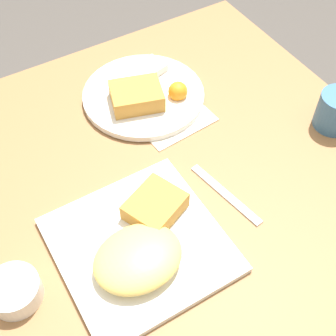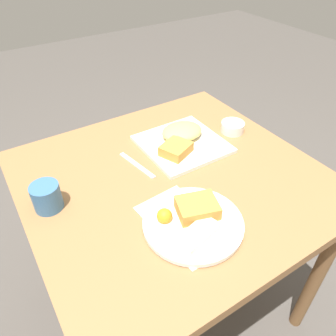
{
  "view_description": "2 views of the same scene",
  "coord_description": "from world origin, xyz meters",
  "px_view_note": "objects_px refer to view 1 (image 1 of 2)",
  "views": [
    {
      "loc": [
        -0.29,
        -0.51,
        1.5
      ],
      "look_at": [
        0.0,
        -0.01,
        0.78
      ],
      "focal_mm": 50.0,
      "sensor_mm": 36.0,
      "label": 1
    },
    {
      "loc": [
        0.45,
        0.69,
        1.45
      ],
      "look_at": [
        0.02,
        0.0,
        0.81
      ],
      "focal_mm": 35.0,
      "sensor_mm": 36.0,
      "label": 2
    }
  ],
  "objects_px": {
    "plate_square_near": "(141,244)",
    "coffee_mug": "(336,111)",
    "plate_oval_far": "(143,93)",
    "sauce_ramekin": "(14,291)",
    "butter_knife": "(225,194)"
  },
  "relations": [
    {
      "from": "sauce_ramekin",
      "to": "coffee_mug",
      "type": "distance_m",
      "value": 0.73
    },
    {
      "from": "butter_knife",
      "to": "coffee_mug",
      "type": "xyz_separation_m",
      "value": [
        0.31,
        0.04,
        0.04
      ]
    },
    {
      "from": "butter_knife",
      "to": "sauce_ramekin",
      "type": "bearing_deg",
      "value": 78.8
    },
    {
      "from": "sauce_ramekin",
      "to": "butter_knife",
      "type": "distance_m",
      "value": 0.42
    },
    {
      "from": "sauce_ramekin",
      "to": "butter_knife",
      "type": "bearing_deg",
      "value": -1.17
    },
    {
      "from": "sauce_ramekin",
      "to": "coffee_mug",
      "type": "relative_size",
      "value": 1.08
    },
    {
      "from": "plate_oval_far",
      "to": "coffee_mug",
      "type": "distance_m",
      "value": 0.42
    },
    {
      "from": "plate_square_near",
      "to": "sauce_ramekin",
      "type": "height_order",
      "value": "plate_square_near"
    },
    {
      "from": "plate_oval_far",
      "to": "sauce_ramekin",
      "type": "relative_size",
      "value": 3.12
    },
    {
      "from": "butter_knife",
      "to": "coffee_mug",
      "type": "bearing_deg",
      "value": -93.32
    },
    {
      "from": "plate_oval_far",
      "to": "butter_knife",
      "type": "height_order",
      "value": "plate_oval_far"
    },
    {
      "from": "plate_square_near",
      "to": "coffee_mug",
      "type": "xyz_separation_m",
      "value": [
        0.51,
        0.06,
        0.02
      ]
    },
    {
      "from": "sauce_ramekin",
      "to": "butter_knife",
      "type": "relative_size",
      "value": 0.5
    },
    {
      "from": "plate_square_near",
      "to": "plate_oval_far",
      "type": "bearing_deg",
      "value": 60.47
    },
    {
      "from": "butter_knife",
      "to": "plate_oval_far",
      "type": "bearing_deg",
      "value": -9.02
    }
  ]
}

